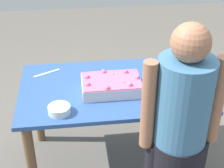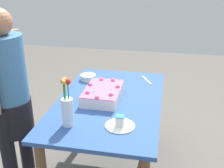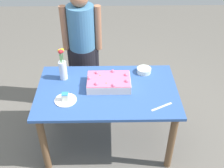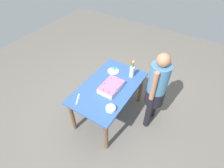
# 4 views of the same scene
# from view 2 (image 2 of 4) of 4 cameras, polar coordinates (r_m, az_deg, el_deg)

# --- Properties ---
(dining_table) EXTENTS (1.38, 0.84, 0.73)m
(dining_table) POSITION_cam_2_polar(r_m,az_deg,el_deg) (2.35, -0.49, -5.84)
(dining_table) COLOR #2F5398
(dining_table) RESTS_ON ground_plane
(sheet_cake) EXTENTS (0.42, 0.28, 0.11)m
(sheet_cake) POSITION_cam_2_polar(r_m,az_deg,el_deg) (2.30, -1.90, -1.87)
(sheet_cake) COLOR silver
(sheet_cake) RESTS_ON dining_table
(serving_plate_with_slice) EXTENTS (0.21, 0.21, 0.08)m
(serving_plate_with_slice) POSITION_cam_2_polar(r_m,az_deg,el_deg) (1.93, 1.63, -8.03)
(serving_plate_with_slice) COLOR white
(serving_plate_with_slice) RESTS_ON dining_table
(cake_knife) EXTENTS (0.21, 0.12, 0.00)m
(cake_knife) POSITION_cam_2_polar(r_m,az_deg,el_deg) (2.71, 7.02, 0.85)
(cake_knife) COLOR silver
(cake_knife) RESTS_ON dining_table
(flower_vase) EXTENTS (0.08, 0.08, 0.35)m
(flower_vase) POSITION_cam_2_polar(r_m,az_deg,el_deg) (1.91, -9.09, -4.66)
(flower_vase) COLOR white
(flower_vase) RESTS_ON dining_table
(fruit_bowl) EXTENTS (0.15, 0.15, 0.05)m
(fruit_bowl) POSITION_cam_2_polar(r_m,az_deg,el_deg) (2.70, -4.86, 1.38)
(fruit_bowl) COLOR silver
(fruit_bowl) RESTS_ON dining_table
(person_standing) EXTENTS (0.45, 0.31, 1.49)m
(person_standing) POSITION_cam_2_polar(r_m,az_deg,el_deg) (2.26, -20.23, -1.81)
(person_standing) COLOR black
(person_standing) RESTS_ON ground_plane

